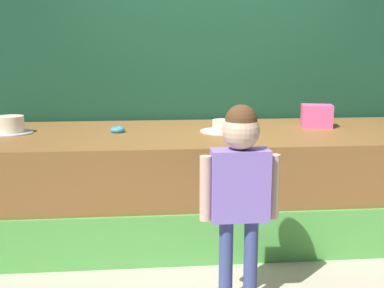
# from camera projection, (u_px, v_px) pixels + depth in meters

# --- Properties ---
(ground_plane) EXTENTS (12.00, 12.00, 0.00)m
(ground_plane) POSITION_uv_depth(u_px,v_px,m) (235.00, 263.00, 3.27)
(ground_plane) COLOR #BCB29E
(stage_platform) EXTENTS (3.83, 1.32, 0.81)m
(stage_platform) POSITION_uv_depth(u_px,v_px,m) (221.00, 181.00, 3.82)
(stage_platform) COLOR brown
(stage_platform) RESTS_ON ground_plane
(curtain_backdrop) EXTENTS (4.16, 0.08, 2.96)m
(curtain_backdrop) POSITION_uv_depth(u_px,v_px,m) (210.00, 45.00, 4.34)
(curtain_backdrop) COLOR #19472D
(curtain_backdrop) RESTS_ON ground_plane
(child_figure) EXTENTS (0.45, 0.20, 1.15)m
(child_figure) POSITION_uv_depth(u_px,v_px,m) (240.00, 179.00, 2.61)
(child_figure) COLOR #3F4C8C
(child_figure) RESTS_ON ground_plane
(pink_box) EXTENTS (0.28, 0.23, 0.19)m
(pink_box) POSITION_uv_depth(u_px,v_px,m) (317.00, 116.00, 3.94)
(pink_box) COLOR #F95798
(pink_box) RESTS_ON stage_platform
(donut) EXTENTS (0.11, 0.11, 0.04)m
(donut) POSITION_uv_depth(u_px,v_px,m) (118.00, 130.00, 3.70)
(donut) COLOR #3399D8
(donut) RESTS_ON stage_platform
(cake_left) EXTENTS (0.33, 0.33, 0.13)m
(cake_left) POSITION_uv_depth(u_px,v_px,m) (10.00, 126.00, 3.65)
(cake_left) COLOR silver
(cake_left) RESTS_ON stage_platform
(cake_center) EXTENTS (0.35, 0.35, 0.10)m
(cake_center) POSITION_uv_depth(u_px,v_px,m) (222.00, 127.00, 3.72)
(cake_center) COLOR white
(cake_center) RESTS_ON stage_platform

